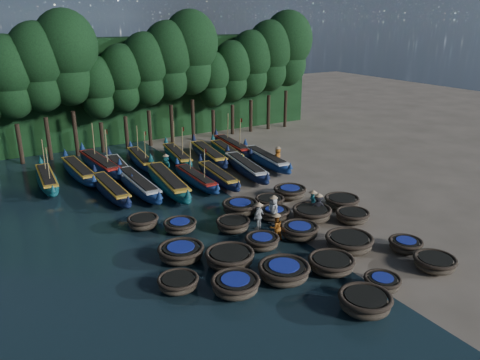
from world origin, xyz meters
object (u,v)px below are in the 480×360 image
coracle_19 (342,202)px  long_boat_5 (196,179)px  long_boat_14 (177,156)px  fisherman_1 (313,201)px  coracle_13 (300,231)px  coracle_22 (240,207)px  long_boat_13 (141,159)px  long_boat_16 (227,152)px  fisherman_6 (278,157)px  coracle_12 (262,241)px  coracle_11 (230,258)px  long_boat_9 (47,179)px  coracle_3 (382,282)px  fisherman_5 (166,164)px  coracle_17 (274,213)px  coracle_2 (365,302)px  fisherman_3 (318,206)px  coracle_14 (352,216)px  coracle_15 (181,252)px  long_boat_3 (138,184)px  long_boat_10 (79,171)px  coracle_9 (406,245)px  coracle_6 (284,271)px  fisherman_2 (276,227)px  long_boat_7 (246,167)px  long_boat_15 (208,154)px  long_boat_4 (168,182)px  long_boat_17 (232,146)px  coracle_24 (290,192)px  coracle_23 (270,201)px  coracle_7 (331,264)px  coracle_5 (235,285)px  long_boat_2 (110,189)px  coracle_21 (180,226)px  coracle_8 (349,242)px  coracle_20 (143,222)px  long_boat_11 (100,164)px  fisherman_0 (273,209)px  coracle_18 (312,214)px  long_boat_8 (266,159)px

coracle_19 → long_boat_5: 10.88m
long_boat_14 → fisherman_1: bearing=-71.9°
coracle_13 → coracle_22: 4.75m
long_boat_13 → long_boat_16: size_ratio=1.00×
fisherman_6 → coracle_12: bearing=11.6°
coracle_11 → long_boat_9: size_ratio=0.32×
coracle_12 → fisherman_1: size_ratio=1.33×
coracle_3 → fisherman_5: fisherman_5 is taller
coracle_17 → coracle_19: bearing=-8.0°
coracle_2 → fisherman_3: 9.73m
coracle_13 → coracle_14: size_ratio=1.03×
coracle_17 → long_boat_9: 17.46m
coracle_15 → long_boat_3: (1.46, 10.68, 0.12)m
long_boat_16 → long_boat_10: bearing=-176.5°
coracle_9 → long_boat_9: bearing=125.1°
coracle_6 → fisherman_2: bearing=60.1°
long_boat_7 → long_boat_15: (-0.83, 4.80, 0.01)m
long_boat_4 → long_boat_17: 11.09m
coracle_24 → long_boat_7: long_boat_7 is taller
coracle_11 → coracle_23: size_ratio=1.18×
coracle_24 → fisherman_6: size_ratio=1.33×
coracle_7 → coracle_12: (-1.55, 3.78, -0.02)m
long_boat_5 → long_boat_14: bearing=79.2°
coracle_3 → long_boat_4: (-3.33, 17.26, 0.25)m
coracle_5 → fisherman_5: 17.90m
coracle_3 → long_boat_2: long_boat_2 is taller
coracle_7 → coracle_22: (-0.19, 8.34, 0.06)m
long_boat_4 → long_boat_10: size_ratio=1.13×
coracle_21 → coracle_14: bearing=-23.5°
fisherman_5 → long_boat_17: bearing=102.2°
coracle_2 → coracle_8: size_ratio=0.90×
coracle_5 → long_boat_4: (2.62, 14.10, 0.17)m
coracle_2 → long_boat_15: long_boat_15 is taller
coracle_23 → coracle_8: bearing=-88.4°
long_boat_16 → fisherman_6: size_ratio=3.92×
coracle_20 → long_boat_11: long_boat_11 is taller
coracle_19 → long_boat_11: long_boat_11 is taller
fisherman_3 → coracle_17: bearing=-173.9°
long_boat_9 → long_boat_5: bearing=-26.5°
coracle_11 → coracle_6: bearing=-58.1°
coracle_15 → fisherman_0: 6.78m
coracle_13 → long_boat_10: size_ratio=0.32×
coracle_12 → fisherman_3: (5.14, 1.52, 0.42)m
coracle_18 → fisherman_3: (0.54, 0.08, 0.35)m
long_boat_15 → coracle_22: bearing=-100.4°
coracle_23 → long_boat_8: bearing=57.7°
long_boat_14 → fisherman_2: 16.79m
long_boat_16 → fisherman_6: fisherman_6 is taller
coracle_12 → coracle_24: size_ratio=0.91×
long_boat_13 → coracle_22: bearing=-77.2°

